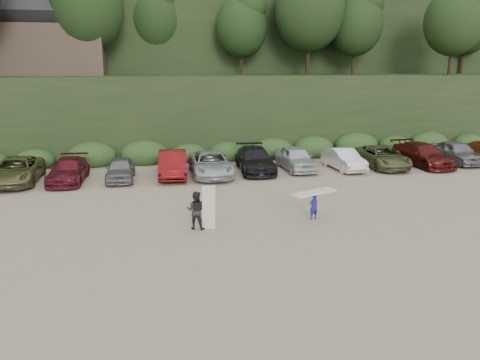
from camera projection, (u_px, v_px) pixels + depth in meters
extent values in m
plane|color=tan|center=(267.00, 224.00, 20.68)|extent=(120.00, 120.00, 0.00)
cube|color=black|center=(202.00, 110.00, 40.86)|extent=(80.00, 14.00, 6.00)
cube|color=black|center=(182.00, 55.00, 56.77)|extent=(90.00, 30.00, 16.00)
ellipsoid|color=black|center=(200.00, 14.00, 38.96)|extent=(66.00, 12.00, 10.00)
cube|color=#2B491E|center=(208.00, 153.00, 34.20)|extent=(46.20, 2.00, 1.20)
cube|color=brown|center=(55.00, 51.00, 39.15)|extent=(8.00, 6.00, 4.00)
imported|color=brown|center=(16.00, 171.00, 27.63)|extent=(2.52, 5.44, 1.51)
imported|color=maroon|center=(68.00, 170.00, 27.95)|extent=(2.25, 4.94, 1.40)
imported|color=slate|center=(120.00, 169.00, 28.40)|extent=(1.77, 4.11, 1.38)
imported|color=maroon|center=(173.00, 164.00, 29.25)|extent=(2.05, 4.99, 1.61)
imported|color=#BABDC1|center=(211.00, 164.00, 29.55)|extent=(2.59, 5.44, 1.50)
imported|color=black|center=(255.00, 160.00, 30.71)|extent=(2.57, 5.52, 1.56)
imported|color=silver|center=(296.00, 158.00, 31.18)|extent=(1.88, 4.62, 1.57)
imported|color=white|center=(344.00, 159.00, 31.29)|extent=(1.67, 4.32, 1.40)
imported|color=#596037|center=(382.00, 157.00, 31.99)|extent=(2.59, 5.24, 1.43)
imported|color=#521412|center=(423.00, 155.00, 32.47)|extent=(2.53, 5.48, 1.55)
imported|color=gray|center=(457.00, 152.00, 33.36)|extent=(2.05, 4.70, 1.58)
imported|color=navy|center=(314.00, 206.00, 21.16)|extent=(0.49, 0.38, 1.19)
cube|color=silver|center=(314.00, 192.00, 21.01)|extent=(2.25, 1.35, 0.09)
imported|color=black|center=(196.00, 210.00, 19.84)|extent=(0.98, 0.89, 1.66)
cube|color=beige|center=(209.00, 207.00, 19.71)|extent=(0.56, 0.30, 1.96)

